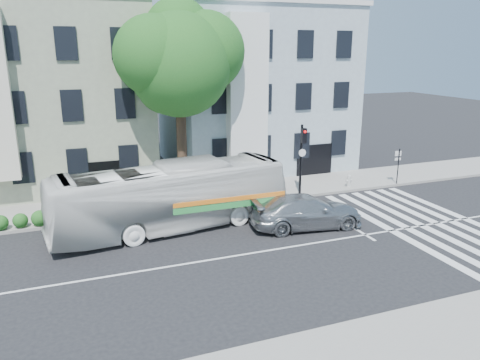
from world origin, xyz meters
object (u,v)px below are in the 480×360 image
traffic_signal (302,151)px  bus (171,197)px  fire_hydrant (349,181)px  sedan (306,211)px

traffic_signal → bus: bearing=-164.5°
bus → fire_hydrant: bearing=-84.8°
sedan → fire_hydrant: (5.53, 4.71, -0.25)m
bus → sedan: (6.10, -2.12, -0.80)m
bus → traffic_signal: traffic_signal is taller
fire_hydrant → sedan: bearing=-139.6°
sedan → bus: bearing=78.2°
fire_hydrant → bus: bearing=-167.4°
sedan → fire_hydrant: size_ratio=7.18×
bus → fire_hydrant: bus is taller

